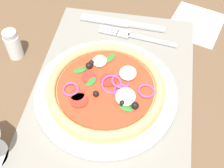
# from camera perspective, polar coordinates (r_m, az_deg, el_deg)

# --- Properties ---
(ground_plane) EXTENTS (1.90, 1.40, 0.02)m
(ground_plane) POSITION_cam_1_polar(r_m,az_deg,el_deg) (0.62, 0.08, -1.82)
(ground_plane) COLOR brown
(placemat) EXTENTS (0.46, 0.31, 0.00)m
(placemat) POSITION_cam_1_polar(r_m,az_deg,el_deg) (0.61, 0.08, -1.04)
(placemat) COLOR slate
(placemat) RESTS_ON ground_plane
(plate) EXTENTS (0.27, 0.27, 0.01)m
(plate) POSITION_cam_1_polar(r_m,az_deg,el_deg) (0.59, -1.14, -1.70)
(plate) COLOR white
(plate) RESTS_ON placemat
(pizza) EXTENTS (0.22, 0.22, 0.03)m
(pizza) POSITION_cam_1_polar(r_m,az_deg,el_deg) (0.58, -1.09, -0.68)
(pizza) COLOR tan
(pizza) RESTS_ON plate
(fork) EXTENTS (0.04, 0.18, 0.00)m
(fork) POSITION_cam_1_polar(r_m,az_deg,el_deg) (0.70, 3.89, 8.89)
(fork) COLOR #B2B5BA
(fork) RESTS_ON placemat
(knife) EXTENTS (0.03, 0.20, 0.01)m
(knife) POSITION_cam_1_polar(r_m,az_deg,el_deg) (0.73, 1.74, 11.23)
(knife) COLOR #B2B5BA
(knife) RESTS_ON placemat
(napkin) EXTENTS (0.16, 0.15, 0.00)m
(napkin) POSITION_cam_1_polar(r_m,az_deg,el_deg) (0.76, 15.26, 10.73)
(napkin) COLOR white
(napkin) RESTS_ON ground_plane
(pepper_shaker) EXTENTS (0.03, 0.03, 0.07)m
(pepper_shaker) POSITION_cam_1_polar(r_m,az_deg,el_deg) (0.68, -17.86, 6.98)
(pepper_shaker) COLOR silver
(pepper_shaker) RESTS_ON ground_plane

